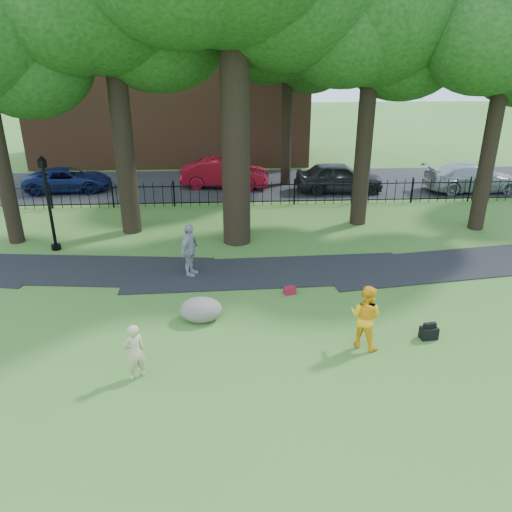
{
  "coord_description": "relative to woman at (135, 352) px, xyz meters",
  "views": [
    {
      "loc": [
        -0.33,
        -12.08,
        7.45
      ],
      "look_at": [
        0.49,
        2.0,
        1.46
      ],
      "focal_mm": 35.0,
      "sensor_mm": 36.0,
      "label": 1
    }
  ],
  "objects": [
    {
      "name": "ground",
      "position": [
        2.63,
        1.93,
        -0.73
      ],
      "size": [
        120.0,
        120.0,
        0.0
      ],
      "primitive_type": "plane",
      "color": "#3C6624",
      "rests_on": "ground"
    },
    {
      "name": "man",
      "position": [
        5.83,
        1.04,
        0.16
      ],
      "size": [
        1.09,
        1.07,
        1.77
      ],
      "primitive_type": "imported",
      "rotation": [
        0.0,
        0.0,
        2.45
      ],
      "color": "#FFAF15",
      "rests_on": "ground"
    },
    {
      "name": "brick_building",
      "position": [
        -1.37,
        25.93,
        5.27
      ],
      "size": [
        18.0,
        8.0,
        12.0
      ],
      "primitive_type": "cube",
      "color": "brown",
      "rests_on": "ground"
    },
    {
      "name": "boulder",
      "position": [
        1.43,
        2.71,
        -0.36
      ],
      "size": [
        1.3,
        1.02,
        0.73
      ],
      "primitive_type": "ellipsoid",
      "rotation": [
        0.0,
        0.0,
        -0.06
      ],
      "color": "gray",
      "rests_on": "ground"
    },
    {
      "name": "street",
      "position": [
        2.63,
        17.93,
        -0.73
      ],
      "size": [
        80.0,
        7.0,
        0.02
      ],
      "primitive_type": "cube",
      "color": "black",
      "rests_on": "ground"
    },
    {
      "name": "backpack",
      "position": [
        7.71,
        1.29,
        -0.56
      ],
      "size": [
        0.49,
        0.34,
        0.34
      ],
      "primitive_type": "cube",
      "rotation": [
        0.0,
        0.0,
        0.13
      ],
      "color": "black",
      "rests_on": "ground"
    },
    {
      "name": "iron_fence",
      "position": [
        2.63,
        13.93,
        -0.13
      ],
      "size": [
        44.0,
        0.04,
        1.2
      ],
      "color": "black",
      "rests_on": "ground"
    },
    {
      "name": "footpath",
      "position": [
        3.63,
        5.83,
        -0.73
      ],
      "size": [
        36.07,
        3.85,
        0.03
      ],
      "primitive_type": "cube",
      "rotation": [
        0.0,
        0.0,
        0.03
      ],
      "color": "black",
      "rests_on": "ground"
    },
    {
      "name": "tree_row",
      "position": [
        3.15,
        10.33,
        7.43
      ],
      "size": [
        26.82,
        7.96,
        12.42
      ],
      "color": "black",
      "rests_on": "ground"
    },
    {
      "name": "red_sedan",
      "position": [
        2.16,
        17.43,
        0.07
      ],
      "size": [
        5.03,
        2.37,
        1.59
      ],
      "primitive_type": "imported",
      "rotation": [
        0.0,
        0.0,
        1.43
      ],
      "color": "maroon",
      "rests_on": "ground"
    },
    {
      "name": "red_bag",
      "position": [
        4.23,
        4.15,
        -0.61
      ],
      "size": [
        0.41,
        0.33,
        0.24
      ],
      "primitive_type": "cube",
      "rotation": [
        0.0,
        0.0,
        0.36
      ],
      "color": "maroon",
      "rests_on": "ground"
    },
    {
      "name": "silver_car",
      "position": [
        15.64,
        15.85,
        0.02
      ],
      "size": [
        5.23,
        2.23,
        1.5
      ],
      "primitive_type": "imported",
      "rotation": [
        0.0,
        0.0,
        1.59
      ],
      "color": "#9CA0A5",
      "rests_on": "ground"
    },
    {
      "name": "grey_car",
      "position": [
        8.36,
        16.16,
        0.08
      ],
      "size": [
        4.76,
        1.99,
        1.61
      ],
      "primitive_type": "imported",
      "rotation": [
        0.0,
        0.0,
        1.55
      ],
      "color": "black",
      "rests_on": "ground"
    },
    {
      "name": "woman",
      "position": [
        0.0,
        0.0,
        0.0
      ],
      "size": [
        0.63,
        0.59,
        1.45
      ],
      "primitive_type": "imported",
      "rotation": [
        0.0,
        0.0,
        3.73
      ],
      "color": "tan",
      "rests_on": "ground"
    },
    {
      "name": "navy_van",
      "position": [
        -6.43,
        17.14,
        -0.1
      ],
      "size": [
        4.7,
        2.44,
        1.26
      ],
      "primitive_type": "imported",
      "rotation": [
        0.0,
        0.0,
        1.65
      ],
      "color": "#0E1947",
      "rests_on": "ground"
    },
    {
      "name": "pedestrian",
      "position": [
        0.93,
        5.78,
        0.21
      ],
      "size": [
        0.87,
        1.19,
        1.88
      ],
      "primitive_type": "imported",
      "rotation": [
        0.0,
        0.0,
        1.15
      ],
      "color": "#98999D",
      "rests_on": "ground"
    },
    {
      "name": "lamppost",
      "position": [
        -4.51,
        8.49,
        1.09
      ],
      "size": [
        0.37,
        0.37,
        3.7
      ],
      "rotation": [
        0.0,
        0.0,
        -0.35
      ],
      "color": "black",
      "rests_on": "ground"
    }
  ]
}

